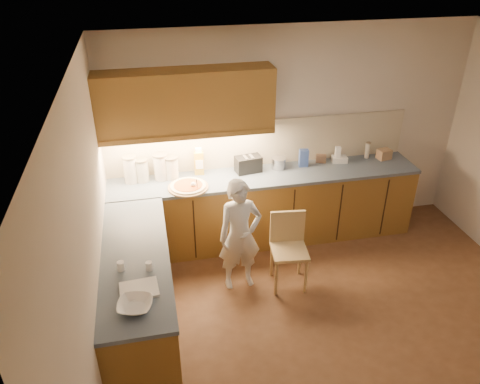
{
  "coord_description": "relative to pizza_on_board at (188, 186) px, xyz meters",
  "views": [
    {
      "loc": [
        -1.72,
        -3.13,
        3.5
      ],
      "look_at": [
        -0.8,
        1.2,
        1.0
      ],
      "focal_mm": 35.0,
      "sensor_mm": 36.0,
      "label": 1
    }
  ],
  "objects": [
    {
      "name": "room",
      "position": [
        1.33,
        -1.55,
        0.74
      ],
      "size": [
        4.54,
        4.5,
        2.62
      ],
      "color": "#55341D",
      "rests_on": "ground"
    },
    {
      "name": "l_counter",
      "position": [
        0.4,
        -0.3,
        -0.48
      ],
      "size": [
        3.77,
        2.62,
        0.92
      ],
      "color": "olive",
      "rests_on": "ground"
    },
    {
      "name": "backsplash",
      "position": [
        0.95,
        0.43,
        0.27
      ],
      "size": [
        3.75,
        0.02,
        0.58
      ],
      "primitive_type": "cube",
      "color": "beige",
      "rests_on": "l_counter"
    },
    {
      "name": "upper_cabinets",
      "position": [
        0.05,
        0.27,
        0.91
      ],
      "size": [
        1.95,
        0.36,
        0.73
      ],
      "color": "olive",
      "rests_on": "ground"
    },
    {
      "name": "pizza_on_board",
      "position": [
        0.0,
        0.0,
        0.0
      ],
      "size": [
        0.46,
        0.46,
        0.19
      ],
      "rotation": [
        0.0,
        0.0,
        0.12
      ],
      "color": "tan",
      "rests_on": "l_counter"
    },
    {
      "name": "child",
      "position": [
        0.46,
        -0.66,
        -0.29
      ],
      "size": [
        0.5,
        0.35,
        1.3
      ],
      "primitive_type": "imported",
      "rotation": [
        0.0,
        0.0,
        0.08
      ],
      "color": "silver",
      "rests_on": "ground"
    },
    {
      "name": "wooden_chair",
      "position": [
        0.99,
        -0.72,
        -0.45
      ],
      "size": [
        0.42,
        0.42,
        0.85
      ],
      "rotation": [
        0.0,
        0.0,
        -0.12
      ],
      "color": "tan",
      "rests_on": "ground"
    },
    {
      "name": "mixing_bowl",
      "position": [
        -0.62,
        -1.85,
        0.01
      ],
      "size": [
        0.32,
        0.32,
        0.07
      ],
      "primitive_type": "imported",
      "rotation": [
        0.0,
        0.0,
        -0.22
      ],
      "color": "white",
      "rests_on": "l_counter"
    },
    {
      "name": "canister_a",
      "position": [
        -0.63,
        0.28,
        0.15
      ],
      "size": [
        0.17,
        0.17,
        0.33
      ],
      "rotation": [
        0.0,
        0.0,
        -0.38
      ],
      "color": "silver",
      "rests_on": "l_counter"
    },
    {
      "name": "canister_b",
      "position": [
        -0.5,
        0.29,
        0.12
      ],
      "size": [
        0.16,
        0.16,
        0.28
      ],
      "rotation": [
        0.0,
        0.0,
        -0.18
      ],
      "color": "beige",
      "rests_on": "l_counter"
    },
    {
      "name": "canister_c",
      "position": [
        -0.28,
        0.29,
        0.14
      ],
      "size": [
        0.17,
        0.17,
        0.32
      ],
      "rotation": [
        0.0,
        0.0,
        -0.26
      ],
      "color": "silver",
      "rests_on": "l_counter"
    },
    {
      "name": "canister_d",
      "position": [
        -0.16,
        0.28,
        0.12
      ],
      "size": [
        0.17,
        0.17,
        0.28
      ],
      "rotation": [
        0.0,
        0.0,
        -0.16
      ],
      "color": "silver",
      "rests_on": "l_counter"
    },
    {
      "name": "oil_jug",
      "position": [
        0.17,
        0.33,
        0.13
      ],
      "size": [
        0.12,
        0.09,
        0.34
      ],
      "rotation": [
        0.0,
        0.0,
        -0.12
      ],
      "color": "gold",
      "rests_on": "l_counter"
    },
    {
      "name": "toaster",
      "position": [
        0.76,
        0.27,
        0.08
      ],
      "size": [
        0.33,
        0.22,
        0.2
      ],
      "rotation": [
        0.0,
        0.0,
        0.14
      ],
      "color": "black",
      "rests_on": "l_counter"
    },
    {
      "name": "steel_pot",
      "position": [
        1.14,
        0.28,
        0.05
      ],
      "size": [
        0.19,
        0.19,
        0.14
      ],
      "color": "#B9B9BE",
      "rests_on": "l_counter"
    },
    {
      "name": "blue_box",
      "position": [
        1.46,
        0.27,
        0.09
      ],
      "size": [
        0.12,
        0.09,
        0.22
      ],
      "primitive_type": "cube",
      "rotation": [
        0.0,
        0.0,
        -0.13
      ],
      "color": "#304991",
      "rests_on": "l_counter"
    },
    {
      "name": "card_box_a",
      "position": [
        1.72,
        0.34,
        0.02
      ],
      "size": [
        0.15,
        0.13,
        0.09
      ],
      "primitive_type": "cube",
      "rotation": [
        0.0,
        0.0,
        -0.36
      ],
      "color": "#A37757",
      "rests_on": "l_counter"
    },
    {
      "name": "white_bottle",
      "position": [
        1.92,
        0.31,
        0.08
      ],
      "size": [
        0.08,
        0.08,
        0.2
      ],
      "primitive_type": "cube",
      "rotation": [
        0.0,
        0.0,
        -0.19
      ],
      "color": "white",
      "rests_on": "l_counter"
    },
    {
      "name": "flat_pack",
      "position": [
        1.95,
        0.29,
        0.02
      ],
      "size": [
        0.2,
        0.15,
        0.07
      ],
      "primitive_type": "cube",
      "rotation": [
        0.0,
        0.0,
        -0.14
      ],
      "color": "silver",
      "rests_on": "l_counter"
    },
    {
      "name": "tall_jar",
      "position": [
        2.34,
        0.34,
        0.09
      ],
      "size": [
        0.07,
        0.07,
        0.21
      ],
      "rotation": [
        0.0,
        0.0,
        0.18
      ],
      "color": "beige",
      "rests_on": "l_counter"
    },
    {
      "name": "card_box_b",
      "position": [
        2.55,
        0.26,
        0.04
      ],
      "size": [
        0.18,
        0.15,
        0.13
      ],
      "primitive_type": "cube",
      "rotation": [
        0.0,
        0.0,
        0.18
      ],
      "color": "#A47D58",
      "rests_on": "l_counter"
    },
    {
      "name": "dough_cloth",
      "position": [
        -0.59,
        -1.65,
        -0.01
      ],
      "size": [
        0.33,
        0.26,
        0.02
      ],
      "primitive_type": "cube",
      "rotation": [
        0.0,
        0.0,
        0.07
      ],
      "color": "silver",
      "rests_on": "l_counter"
    },
    {
      "name": "spice_jar_a",
      "position": [
        -0.74,
        -1.35,
        0.02
      ],
      "size": [
        0.08,
        0.08,
        0.08
      ],
      "primitive_type": "cylinder",
      "rotation": [
        0.0,
        0.0,
        -0.21
      ],
      "color": "white",
      "rests_on": "l_counter"
    },
    {
      "name": "spice_jar_b",
      "position": [
        -0.5,
        -1.39,
        0.02
      ],
      "size": [
        0.07,
        0.07,
        0.08
      ],
      "primitive_type": "cylinder",
      "rotation": [
        0.0,
        0.0,
        -0.34
      ],
      "color": "white",
      "rests_on": "l_counter"
    }
  ]
}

